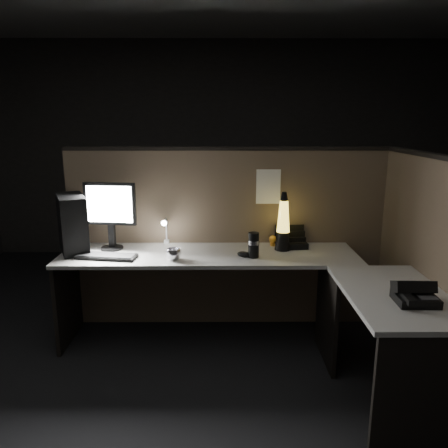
{
  "coord_description": "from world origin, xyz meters",
  "views": [
    {
      "loc": [
        -0.05,
        -2.65,
        1.74
      ],
      "look_at": [
        -0.03,
        0.35,
        1.02
      ],
      "focal_mm": 35.0,
      "sensor_mm": 36.0,
      "label": 1
    }
  ],
  "objects_px": {
    "lava_lamp": "(283,226)",
    "desk_phone": "(414,294)",
    "monitor": "(110,209)",
    "keyboard": "(107,256)",
    "pc_tower": "(72,223)"
  },
  "relations": [
    {
      "from": "monitor",
      "to": "keyboard",
      "type": "bearing_deg",
      "value": -78.7
    },
    {
      "from": "pc_tower",
      "to": "monitor",
      "type": "bearing_deg",
      "value": -13.5
    },
    {
      "from": "keyboard",
      "to": "desk_phone",
      "type": "height_order",
      "value": "desk_phone"
    },
    {
      "from": "pc_tower",
      "to": "monitor",
      "type": "distance_m",
      "value": 0.31
    },
    {
      "from": "pc_tower",
      "to": "keyboard",
      "type": "distance_m",
      "value": 0.42
    },
    {
      "from": "monitor",
      "to": "keyboard",
      "type": "height_order",
      "value": "monitor"
    },
    {
      "from": "monitor",
      "to": "lava_lamp",
      "type": "relative_size",
      "value": 1.14
    },
    {
      "from": "monitor",
      "to": "lava_lamp",
      "type": "distance_m",
      "value": 1.38
    },
    {
      "from": "keyboard",
      "to": "monitor",
      "type": "bearing_deg",
      "value": 101.74
    },
    {
      "from": "lava_lamp",
      "to": "desk_phone",
      "type": "height_order",
      "value": "lava_lamp"
    },
    {
      "from": "pc_tower",
      "to": "desk_phone",
      "type": "relative_size",
      "value": 1.85
    },
    {
      "from": "lava_lamp",
      "to": "desk_phone",
      "type": "distance_m",
      "value": 1.21
    },
    {
      "from": "monitor",
      "to": "desk_phone",
      "type": "height_order",
      "value": "monitor"
    },
    {
      "from": "monitor",
      "to": "desk_phone",
      "type": "relative_size",
      "value": 2.22
    },
    {
      "from": "pc_tower",
      "to": "lava_lamp",
      "type": "distance_m",
      "value": 1.66
    }
  ]
}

